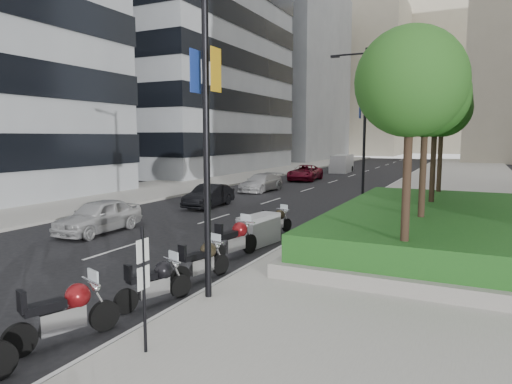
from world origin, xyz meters
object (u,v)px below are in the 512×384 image
Objects in this scene: lamp_post_0 at (200,94)px; car_d at (305,173)px; lamp_post_2 at (406,126)px; motorcycle_6 at (276,221)px; motorcycle_2 at (156,282)px; car_c at (261,183)px; motorcycle_3 at (202,261)px; car_a at (99,216)px; motorcycle_1 at (66,312)px; car_b at (209,196)px; parking_sign at (144,283)px; motorcycle_4 at (235,239)px; lamp_post_1 at (362,119)px; motorcycle_5 at (259,230)px; delivery_van at (342,164)px.

lamp_post_0 reaches higher than car_d.
motorcycle_6 is at bearing -93.06° from lamp_post_2.
car_c is (-7.52, 22.13, 0.09)m from motorcycle_2.
car_a is (-7.51, 3.66, 0.13)m from motorcycle_3.
motorcycle_2 is 32.47m from car_d.
motorcycle_2 is 0.45× the size of car_c.
car_d is at bearing 31.37° from motorcycle_1.
lamp_post_0 is 2.28× the size of car_b.
motorcycle_3 is 1.06× the size of motorcycle_6.
lamp_post_2 is 16.57m from car_c.
motorcycle_1 is 0.49× the size of car_c.
parking_sign is (0.66, -38.00, -3.61)m from lamp_post_2.
motorcycle_3 is 0.54× the size of car_b.
motorcycle_4 is (-0.28, 4.58, 0.09)m from motorcycle_2.
motorcycle_2 is at bearing -142.78° from lamp_post_0.
lamp_post_1 is 4.55× the size of motorcycle_5.
motorcycle_6 is at bearing 20.75° from motorcycle_1.
lamp_post_2 is 4.46× the size of motorcycle_2.
motorcycle_2 is at bearing -66.67° from car_c.
lamp_post_0 is 1.00× the size of lamp_post_1.
car_a is at bearing -94.02° from delivery_van.
car_d is (-7.10, 34.03, 0.10)m from motorcycle_1.
lamp_post_2 is 4.22× the size of motorcycle_3.
lamp_post_1 is 2.16× the size of car_a.
motorcycle_3 is at bearing 19.57° from motorcycle_2.
motorcycle_4 is at bearing -78.81° from car_d.
motorcycle_5 is 0.50× the size of car_b.
lamp_post_1 is 2.00× the size of car_c.
parking_sign is at bearing -88.12° from lamp_post_1.
car_b is (-6.48, 5.18, 0.10)m from motorcycle_6.
motorcycle_4 is at bearing 104.97° from parking_sign.
lamp_post_0 is 4.65m from motorcycle_2.
car_b is at bearing 85.33° from car_a.
car_b is at bearing 51.98° from motorcycle_5.
motorcycle_4 is (-1.19, -31.11, -4.42)m from lamp_post_2.
motorcycle_2 is at bearing -38.75° from car_a.
parking_sign is 0.49× the size of car_d.
lamp_post_0 reaches higher than motorcycle_5.
car_d is (-8.32, -4.08, -4.35)m from lamp_post_2.
car_b is at bearing -81.93° from car_c.
car_c is at bearing 35.96° from motorcycle_1.
car_c is at bearing 88.79° from car_a.
lamp_post_2 is 10.23m from car_d.
car_c is at bearing 110.39° from parking_sign.
lamp_post_1 is at bearing 53.60° from car_a.
lamp_post_0 is 1.87× the size of delivery_van.
motorcycle_6 is at bearing 21.76° from car_a.
lamp_post_2 reaches higher than car_c.
lamp_post_2 is at bearing 68.48° from car_b.
motorcycle_2 is 4.59m from motorcycle_4.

